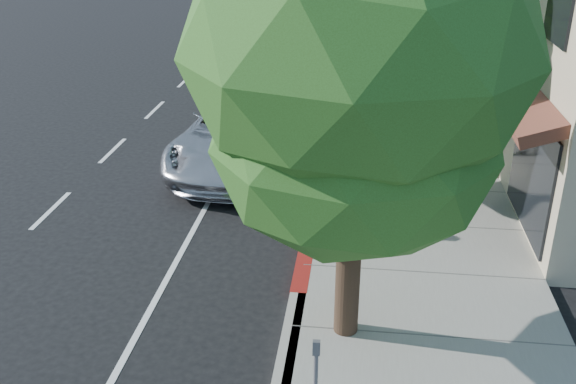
# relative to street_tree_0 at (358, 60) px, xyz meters

# --- Properties ---
(ground) EXTENTS (120.00, 120.00, 0.00)m
(ground) POSITION_rel_street_tree_0_xyz_m (-0.90, 2.00, -4.67)
(ground) COLOR black
(ground) RESTS_ON ground
(sidewalk) EXTENTS (4.60, 56.00, 0.15)m
(sidewalk) POSITION_rel_street_tree_0_xyz_m (1.40, 10.00, -4.60)
(sidewalk) COLOR gray
(sidewalk) RESTS_ON ground
(curb) EXTENTS (0.30, 56.00, 0.15)m
(curb) POSITION_rel_street_tree_0_xyz_m (-0.90, 10.00, -4.60)
(curb) COLOR #9E998E
(curb) RESTS_ON ground
(curb_red_segment) EXTENTS (0.32, 4.00, 0.15)m
(curb_red_segment) POSITION_rel_street_tree_0_xyz_m (-0.90, 3.00, -4.60)
(curb_red_segment) COLOR maroon
(curb_red_segment) RESTS_ON ground
(street_tree_0) EXTENTS (4.99, 4.99, 7.68)m
(street_tree_0) POSITION_rel_street_tree_0_xyz_m (0.00, 0.00, 0.00)
(street_tree_0) COLOR black
(street_tree_0) RESTS_ON ground
(street_tree_1) EXTENTS (4.25, 4.25, 7.25)m
(street_tree_1) POSITION_rel_street_tree_0_xyz_m (0.00, 6.00, -0.16)
(street_tree_1) COLOR black
(street_tree_1) RESTS_ON ground
(cyclist) EXTENTS (0.73, 0.83, 1.91)m
(cyclist) POSITION_rel_street_tree_0_xyz_m (-1.29, 3.78, -3.72)
(cyclist) COLOR white
(cyclist) RESTS_ON ground
(bicycle) EXTENTS (1.95, 1.27, 0.97)m
(bicycle) POSITION_rel_street_tree_0_xyz_m (-2.70, 5.00, -4.19)
(bicycle) COLOR navy
(bicycle) RESTS_ON ground
(silver_suv) EXTENTS (3.45, 6.70, 1.81)m
(silver_suv) POSITION_rel_street_tree_0_xyz_m (-3.10, 7.50, -3.77)
(silver_suv) COLOR silver
(silver_suv) RESTS_ON ground
(dark_sedan) EXTENTS (1.80, 4.18, 1.34)m
(dark_sedan) POSITION_rel_street_tree_0_xyz_m (-2.27, 11.00, -4.01)
(dark_sedan) COLOR black
(dark_sedan) RESTS_ON ground
(white_pickup) EXTENTS (2.45, 5.26, 1.49)m
(white_pickup) POSITION_rel_street_tree_0_xyz_m (-2.67, 17.14, -3.93)
(white_pickup) COLOR #BDBDBD
(white_pickup) RESTS_ON ground
(dark_suv_far) EXTENTS (1.87, 4.32, 1.45)m
(dark_suv_far) POSITION_rel_street_tree_0_xyz_m (-3.10, 23.50, -3.95)
(dark_suv_far) COLOR black
(dark_suv_far) RESTS_ON ground
(pedestrian) EXTENTS (0.77, 0.61, 1.52)m
(pedestrian) POSITION_rel_street_tree_0_xyz_m (2.34, 8.81, -3.76)
(pedestrian) COLOR black
(pedestrian) RESTS_ON sidewalk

